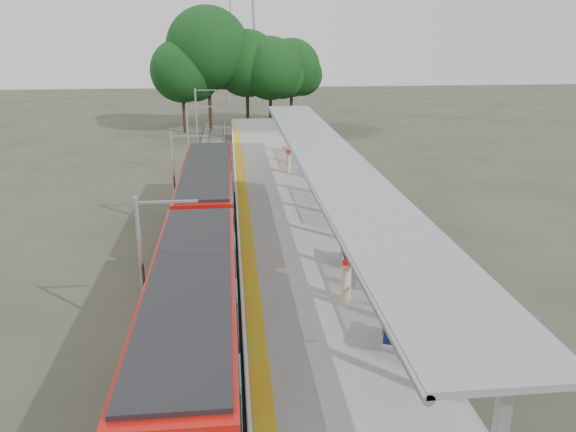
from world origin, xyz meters
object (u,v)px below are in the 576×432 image
object	(u,v)px
info_pillar_far	(288,162)
info_pillar_near	(346,282)
bench_far	(299,143)
bench_mid	(346,251)
litter_bin	(356,276)
train	(203,240)
bench_near	(391,330)

from	to	relation	value
info_pillar_far	info_pillar_near	bearing A→B (deg)	-95.88
bench_far	info_pillar_near	distance (m)	27.13
info_pillar_far	bench_mid	bearing A→B (deg)	-93.36
info_pillar_far	litter_bin	bearing A→B (deg)	-93.97
train	bench_mid	distance (m)	6.15
bench_mid	info_pillar_near	xyz separation A→B (m)	(-0.72, -3.42, 0.15)
train	bench_near	world-z (taller)	train
bench_far	info_pillar_near	size ratio (longest dim) A/B	1.10
info_pillar_far	litter_bin	world-z (taller)	info_pillar_far
info_pillar_far	litter_bin	xyz separation A→B (m)	(0.68, -18.93, -0.22)
train	info_pillar_far	bearing A→B (deg)	71.45
info_pillar_near	info_pillar_far	bearing A→B (deg)	77.80
bench_near	litter_bin	bearing A→B (deg)	116.49
bench_mid	bench_far	xyz separation A→B (m)	(0.89, 23.66, 0.06)
bench_near	bench_far	world-z (taller)	bench_far
bench_mid	litter_bin	xyz separation A→B (m)	(-0.09, -2.42, -0.10)
info_pillar_near	litter_bin	world-z (taller)	info_pillar_near
train	litter_bin	size ratio (longest dim) A/B	29.86
info_pillar_near	bench_near	bearing A→B (deg)	-88.62
bench_near	info_pillar_far	bearing A→B (deg)	116.33
bench_near	info_pillar_near	bearing A→B (deg)	127.97
bench_mid	litter_bin	bearing A→B (deg)	-85.88
bench_far	info_pillar_far	distance (m)	7.34
bench_near	litter_bin	world-z (taller)	bench_near
train	litter_bin	distance (m)	6.77
info_pillar_near	litter_bin	size ratio (longest dim) A/B	1.77
train	bench_near	bearing A→B (deg)	-49.89
info_pillar_far	bench_near	bearing A→B (deg)	-93.94
bench_near	info_pillar_far	xyz separation A→B (m)	(-0.84, 23.18, 0.14)
train	info_pillar_near	xyz separation A→B (m)	(5.37, -4.07, -0.34)
bench_near	bench_mid	size ratio (longest dim) A/B	0.97
train	info_pillar_near	world-z (taller)	train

